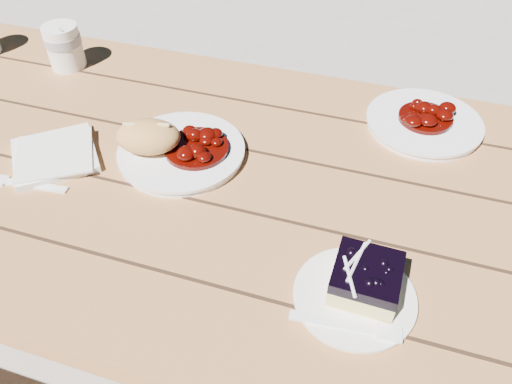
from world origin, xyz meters
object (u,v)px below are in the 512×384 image
(main_plate, at_px, (182,152))
(second_plate, at_px, (424,123))
(blueberry_cake, at_px, (366,278))
(coffee_cup, at_px, (64,47))
(dessert_plate, at_px, (354,297))
(bread_roll, at_px, (148,137))
(picnic_table, at_px, (139,210))

(main_plate, xyz_separation_m, second_plate, (0.44, 0.24, 0.00))
(main_plate, distance_m, second_plate, 0.50)
(main_plate, relative_size, blueberry_cake, 2.47)
(main_plate, xyz_separation_m, coffee_cup, (-0.40, 0.23, 0.04))
(main_plate, xyz_separation_m, dessert_plate, (0.37, -0.23, -0.00))
(coffee_cup, bearing_deg, bread_roll, -36.02)
(picnic_table, distance_m, second_plate, 0.63)
(main_plate, bearing_deg, bread_roll, -160.02)
(picnic_table, relative_size, coffee_cup, 19.60)
(picnic_table, distance_m, coffee_cup, 0.44)
(main_plate, height_order, blueberry_cake, blueberry_cake)
(picnic_table, relative_size, second_plate, 8.69)
(blueberry_cake, bearing_deg, second_plate, 84.46)
(blueberry_cake, xyz_separation_m, second_plate, (0.06, 0.45, -0.03))
(second_plate, bearing_deg, picnic_table, -154.14)
(main_plate, bearing_deg, blueberry_cake, -28.90)
(bread_roll, bearing_deg, dessert_plate, -25.75)
(bread_roll, relative_size, coffee_cup, 1.19)
(dessert_plate, bearing_deg, main_plate, 148.75)
(second_plate, bearing_deg, coffee_cup, -179.34)
(bread_roll, height_order, blueberry_cake, bread_roll)
(main_plate, relative_size, bread_roll, 1.96)
(second_plate, bearing_deg, dessert_plate, -97.99)
(picnic_table, distance_m, dessert_plate, 0.55)
(dessert_plate, height_order, second_plate, second_plate)
(picnic_table, distance_m, main_plate, 0.20)
(picnic_table, height_order, coffee_cup, coffee_cup)
(bread_roll, bearing_deg, main_plate, 19.98)
(main_plate, xyz_separation_m, bread_roll, (-0.05, -0.02, 0.04))
(main_plate, height_order, dessert_plate, main_plate)
(main_plate, height_order, second_plate, same)
(dessert_plate, bearing_deg, bread_roll, 154.25)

